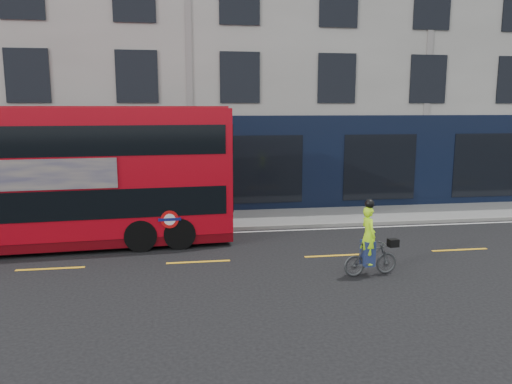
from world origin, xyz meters
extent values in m
plane|color=black|center=(0.00, 0.00, 0.00)|extent=(120.00, 120.00, 0.00)
cube|color=gray|center=(0.00, 6.50, 0.06)|extent=(60.00, 3.00, 0.12)
cube|color=gray|center=(0.00, 5.00, 0.07)|extent=(60.00, 0.12, 0.13)
cube|color=#AFADA5|center=(0.00, 13.00, 7.50)|extent=(50.00, 10.00, 15.00)
cube|color=black|center=(0.00, 7.98, 2.00)|extent=(50.00, 0.08, 4.00)
cube|color=silver|center=(0.00, 4.70, 0.00)|extent=(58.00, 0.10, 0.01)
cube|color=#AB0613|center=(-4.30, 3.80, 2.37)|extent=(10.90, 3.14, 3.87)
cube|color=#550309|center=(-4.30, 3.80, 0.29)|extent=(10.90, 3.09, 0.29)
cube|color=black|center=(-4.30, 3.80, 1.52)|extent=(10.48, 3.15, 0.88)
cube|color=black|center=(-4.30, 3.80, 3.38)|extent=(10.48, 3.15, 0.88)
cube|color=maroon|center=(-4.30, 3.80, 4.33)|extent=(10.68, 3.03, 0.08)
cube|color=black|center=(1.10, 4.15, 1.52)|extent=(0.18, 2.20, 0.88)
cube|color=black|center=(1.10, 4.15, 3.38)|extent=(0.18, 2.20, 0.88)
cube|color=tan|center=(-5.19, 2.49, 2.45)|extent=(5.86, 0.42, 0.88)
cylinder|color=red|center=(-0.80, 2.77, 0.98)|extent=(0.55, 0.06, 0.55)
cylinder|color=white|center=(-0.80, 2.77, 0.98)|extent=(0.35, 0.04, 0.35)
cube|color=#0C1459|center=(-0.80, 2.76, 0.98)|extent=(0.69, 0.06, 0.09)
cylinder|color=black|center=(-0.58, 4.04, 0.49)|extent=(1.14, 2.56, 0.98)
cylinder|color=black|center=(-1.76, 3.96, 0.49)|extent=(1.14, 2.56, 0.98)
imported|color=#404345|center=(4.40, -0.31, 0.45)|extent=(1.53, 0.58, 0.90)
imported|color=#B0F817|center=(4.30, -0.32, 1.08)|extent=(0.41, 0.58, 1.50)
cube|color=black|center=(5.02, -0.24, 0.83)|extent=(0.28, 0.23, 0.21)
cube|color=navy|center=(4.30, -0.32, 0.61)|extent=(0.32, 0.38, 0.66)
sphere|color=black|center=(4.30, -0.32, 1.90)|extent=(0.24, 0.24, 0.24)
camera|label=1|loc=(-0.45, -12.19, 4.33)|focal=35.00mm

